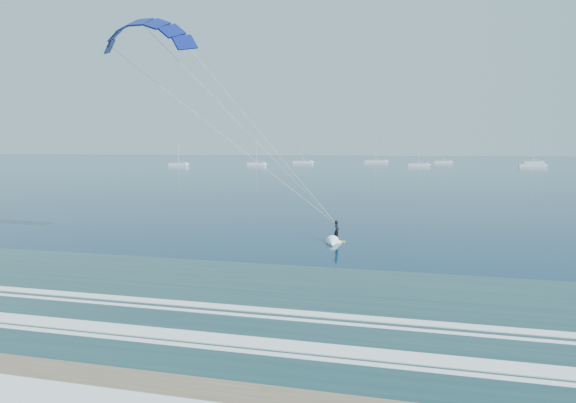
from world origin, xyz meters
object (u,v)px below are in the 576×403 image
(sailboat_2, at_px, (376,161))
(sailboat_5, at_px, (532,165))
(sailboat_0, at_px, (179,164))
(kitesurfer_rig, at_px, (244,129))
(sailboat_1, at_px, (257,164))
(sailboat_8, at_px, (303,162))
(sailboat_7, at_px, (533,162))
(sailboat_3, at_px, (418,165))
(sailboat_4, at_px, (443,162))

(sailboat_2, height_order, sailboat_5, sailboat_2)
(sailboat_0, bearing_deg, kitesurfer_rig, -62.02)
(sailboat_1, bearing_deg, sailboat_2, 45.98)
(sailboat_0, bearing_deg, sailboat_8, 44.95)
(sailboat_1, xyz_separation_m, sailboat_7, (118.38, 53.28, -0.01))
(sailboat_1, relative_size, sailboat_7, 1.01)
(kitesurfer_rig, xyz_separation_m, sailboat_7, (64.73, 223.01, -8.50))
(sailboat_2, distance_m, sailboat_3, 47.46)
(sailboat_4, bearing_deg, sailboat_8, -165.08)
(sailboat_8, bearing_deg, sailboat_1, -114.57)
(sailboat_2, bearing_deg, sailboat_0, -141.04)
(sailboat_1, relative_size, sailboat_5, 0.83)
(sailboat_1, relative_size, sailboat_4, 1.03)
(sailboat_0, height_order, sailboat_3, sailboat_3)
(sailboat_1, distance_m, sailboat_8, 32.36)
(sailboat_0, relative_size, sailboat_5, 0.83)
(sailboat_4, bearing_deg, sailboat_3, -105.02)
(sailboat_2, height_order, sailboat_4, sailboat_2)
(sailboat_1, distance_m, sailboat_4, 90.56)
(sailboat_5, bearing_deg, sailboat_3, -172.16)
(sailboat_7, bearing_deg, sailboat_4, -170.60)
(sailboat_7, bearing_deg, sailboat_5, -101.54)
(sailboat_2, xyz_separation_m, sailboat_5, (63.62, -36.90, -0.01))
(kitesurfer_rig, distance_m, sailboat_4, 217.77)
(sailboat_3, height_order, sailboat_8, sailboat_8)
(kitesurfer_rig, relative_size, sailboat_0, 1.69)
(sailboat_2, relative_size, sailboat_4, 1.35)
(sailboat_1, xyz_separation_m, sailboat_2, (46.08, 47.68, 0.02))
(sailboat_1, bearing_deg, sailboat_8, 65.43)
(sailboat_2, bearing_deg, sailboat_4, -2.06)
(sailboat_3, bearing_deg, sailboat_2, 115.46)
(kitesurfer_rig, relative_size, sailboat_1, 1.69)
(sailboat_3, distance_m, sailboat_7, 71.00)
(sailboat_8, bearing_deg, sailboat_3, -24.89)
(sailboat_0, xyz_separation_m, sailboat_7, (147.80, 66.65, -0.00))
(sailboat_0, bearing_deg, sailboat_2, 38.96)
(sailboat_3, bearing_deg, sailboat_4, 74.98)
(sailboat_5, bearing_deg, sailboat_1, -174.39)
(sailboat_0, bearing_deg, sailboat_3, 10.75)
(kitesurfer_rig, distance_m, sailboat_7, 232.37)
(sailboat_5, height_order, sailboat_7, sailboat_5)
(sailboat_8, bearing_deg, sailboat_7, 12.81)
(sailboat_8, bearing_deg, sailboat_2, 29.23)
(sailboat_5, distance_m, sailboat_7, 43.37)
(sailboat_0, height_order, sailboat_7, sailboat_0)
(sailboat_1, bearing_deg, sailboat_5, 5.61)
(sailboat_2, height_order, sailboat_7, sailboat_2)
(sailboat_7, relative_size, sailboat_8, 0.87)
(sailboat_1, relative_size, sailboat_2, 0.77)
(sailboat_1, height_order, sailboat_8, sailboat_8)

